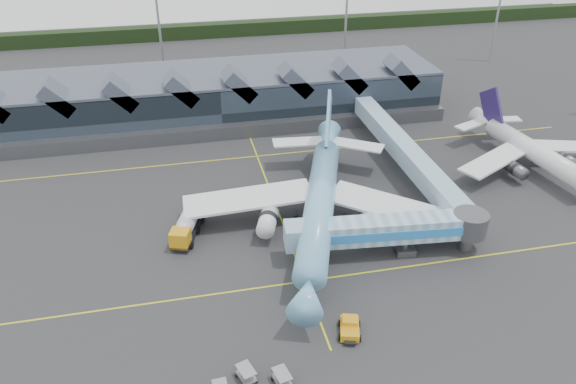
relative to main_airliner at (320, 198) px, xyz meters
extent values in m
plane|color=#28282B|center=(-5.26, -4.25, -4.42)|extent=(260.00, 260.00, 0.00)
cube|color=gold|center=(-5.26, -12.25, -4.42)|extent=(120.00, 0.25, 0.01)
cube|color=gold|center=(-5.26, 23.75, -4.42)|extent=(120.00, 0.25, 0.01)
cube|color=gold|center=(-5.26, 5.75, -4.42)|extent=(0.25, 60.00, 0.01)
cube|color=black|center=(-5.26, 105.75, -2.42)|extent=(260.00, 4.00, 4.00)
cube|color=black|center=(-10.26, 43.75, 0.08)|extent=(90.00, 20.00, 9.00)
cube|color=#454C5D|center=(-10.26, 43.75, 4.78)|extent=(90.00, 20.00, 0.60)
cube|color=#525459|center=(-10.26, 32.75, -3.12)|extent=(90.00, 2.50, 2.60)
cube|color=#454C5D|center=(-39.26, 36.75, 4.88)|extent=(6.43, 6.00, 6.43)
cube|color=#454C5D|center=(-28.26, 36.75, 4.88)|extent=(6.43, 6.00, 6.43)
cube|color=#454C5D|center=(-17.26, 36.75, 4.88)|extent=(6.43, 6.00, 6.43)
cube|color=#454C5D|center=(-6.26, 36.75, 4.88)|extent=(6.43, 6.00, 6.43)
cube|color=#454C5D|center=(4.74, 36.75, 4.88)|extent=(6.43, 6.00, 6.43)
cube|color=#454C5D|center=(15.74, 36.75, 4.88)|extent=(6.43, 6.00, 6.43)
cube|color=#454C5D|center=(26.74, 36.75, 4.88)|extent=(6.43, 6.00, 6.43)
cylinder|color=gray|center=(-20.26, 67.75, 6.58)|extent=(0.56, 0.56, 22.00)
cylinder|color=gray|center=(24.74, 67.75, 6.58)|extent=(0.56, 0.56, 22.00)
cylinder|color=gray|center=(64.74, 65.75, 6.58)|extent=(0.56, 0.56, 22.00)
cylinder|color=#71B0E5|center=(-0.50, -1.44, 0.02)|extent=(14.90, 32.86, 4.12)
cone|color=#71B0E5|center=(-6.96, -19.89, 0.02)|extent=(5.78, 6.76, 4.12)
cube|color=black|center=(-7.19, -20.57, 0.88)|extent=(1.59, 0.83, 0.48)
cone|color=#71B0E5|center=(6.26, 17.91, 0.33)|extent=(6.40, 8.56, 4.12)
cube|color=silver|center=(-9.99, 3.35, -0.70)|extent=(18.85, 6.61, 1.36)
cube|color=silver|center=(9.89, -3.61, -0.70)|extent=(18.65, 16.27, 1.36)
cylinder|color=silver|center=(-7.92, -1.37, -1.73)|extent=(4.30, 6.24, 2.55)
cylinder|color=silver|center=(5.34, -6.01, -1.73)|extent=(4.30, 6.24, 2.55)
cube|color=#71B0E5|center=(5.63, 16.11, 4.62)|extent=(3.94, 10.11, 11.35)
cube|color=silver|center=(1.01, 18.23, 0.33)|extent=(8.85, 4.11, 0.27)
cube|color=silver|center=(10.58, 14.88, 0.33)|extent=(9.00, 7.50, 0.27)
cylinder|color=#525459|center=(-5.70, -16.29, -3.23)|extent=(0.30, 0.30, 2.38)
cylinder|color=#525459|center=(-3.34, 1.06, -3.23)|extent=(0.30, 0.30, 2.38)
cylinder|color=#525459|center=(3.27, -1.25, -3.23)|extent=(0.30, 0.30, 2.38)
cylinder|color=black|center=(-5.70, -16.29, -4.00)|extent=(0.96, 1.60, 1.53)
cylinder|color=silver|center=(39.96, 7.79, -0.85)|extent=(6.39, 23.41, 3.31)
cone|color=silver|center=(38.05, 21.90, -0.60)|extent=(3.99, 5.69, 3.31)
cube|color=silver|center=(32.14, 7.80, -1.43)|extent=(14.28, 9.86, 1.11)
cube|color=silver|center=(47.50, 9.88, -1.43)|extent=(14.32, 6.69, 1.11)
cylinder|color=#525459|center=(35.07, 5.46, -2.26)|extent=(2.57, 4.21, 2.05)
cylinder|color=#525459|center=(45.30, 6.85, -2.26)|extent=(2.57, 4.21, 2.05)
cube|color=#25194C|center=(38.23, 20.59, 2.46)|extent=(1.49, 7.44, 8.07)
cube|color=silver|center=(34.49, 20.42, -0.60)|extent=(6.72, 4.49, 0.28)
cube|color=silver|center=(41.88, 21.42, -0.60)|extent=(6.53, 2.99, 0.28)
cylinder|color=#525459|center=(37.04, 8.40, -3.47)|extent=(0.31, 0.31, 1.92)
cylinder|color=#525459|center=(42.62, 9.16, -3.47)|extent=(0.31, 0.31, 1.92)
cube|color=#719DBD|center=(6.23, -9.05, -0.30)|extent=(21.69, 5.30, 3.11)
cube|color=#297DCD|center=(6.07, -10.71, -0.30)|extent=(21.39, 2.22, 1.29)
cube|color=#719DBD|center=(-5.52, -7.90, -0.30)|extent=(3.11, 3.69, 3.22)
cylinder|color=#525459|center=(9.44, -9.36, -2.36)|extent=(0.75, 0.75, 4.12)
cube|color=#525459|center=(9.44, -9.36, -3.94)|extent=(2.77, 2.39, 0.97)
cylinder|color=black|center=(8.37, -9.26, -4.05)|extent=(0.52, 1.00, 0.97)
cylinder|color=black|center=(10.51, -9.47, -4.05)|extent=(0.52, 1.00, 0.97)
cylinder|color=#525459|center=(17.99, -10.20, -0.30)|extent=(4.72, 4.72, 3.22)
cylinder|color=#525459|center=(17.99, -10.20, -2.36)|extent=(1.93, 1.93, 4.12)
cube|color=black|center=(-19.03, 1.39, -3.63)|extent=(5.47, 9.84, 0.53)
cube|color=orange|center=(-20.19, -2.02, -2.52)|extent=(3.16, 3.02, 2.33)
cube|color=black|center=(-20.46, -2.82, -1.99)|extent=(2.26, 0.90, 1.06)
cylinder|color=silver|center=(-18.62, 2.59, -2.20)|extent=(4.28, 6.60, 2.44)
sphere|color=silver|center=(-17.64, 5.50, -2.20)|extent=(2.33, 2.33, 2.33)
sphere|color=silver|center=(-19.61, -0.31, -2.20)|extent=(2.33, 2.33, 2.33)
cylinder|color=black|center=(-21.31, -1.19, -3.90)|extent=(0.69, 1.12, 1.06)
cylinder|color=black|center=(-18.80, -2.04, -3.90)|extent=(0.69, 1.12, 1.06)
cylinder|color=black|center=(-20.12, 2.32, -3.90)|extent=(0.69, 1.12, 1.06)
cylinder|color=black|center=(-17.61, 1.47, -3.90)|extent=(0.69, 1.12, 1.06)
cylinder|color=black|center=(-19.26, 4.82, -3.90)|extent=(0.69, 1.12, 1.06)
cylinder|color=black|center=(-16.76, 3.97, -3.90)|extent=(0.69, 1.12, 1.06)
cube|color=orange|center=(-2.52, -22.16, -3.76)|extent=(2.96, 3.86, 0.95)
cube|color=orange|center=(-2.36, -21.61, -3.05)|extent=(2.07, 1.94, 0.66)
cube|color=black|center=(-3.03, -23.89, -4.00)|extent=(1.49, 1.10, 0.28)
cylinder|color=black|center=(-3.89, -22.94, -4.05)|extent=(0.49, 0.81, 0.76)
cylinder|color=black|center=(-1.79, -23.56, -4.05)|extent=(0.49, 0.81, 0.76)
cylinder|color=black|center=(-3.25, -20.76, -4.05)|extent=(0.49, 0.81, 0.76)
cylinder|color=black|center=(-1.15, -21.37, -4.05)|extent=(0.49, 0.81, 0.76)
cube|color=#909298|center=(-14.89, -26.24, -3.86)|extent=(2.09, 2.60, 0.15)
cube|color=#909298|center=(-14.89, -26.24, -2.88)|extent=(2.09, 2.60, 0.08)
cylinder|color=black|center=(-14.43, -25.21, -4.24)|extent=(0.24, 0.39, 0.37)
cube|color=#909298|center=(-11.42, -27.55, -3.86)|extent=(1.91, 2.53, 0.15)
cube|color=#909298|center=(-11.42, -27.55, -2.88)|extent=(1.91, 2.53, 0.08)
cylinder|color=black|center=(-10.86, -26.58, -4.24)|extent=(0.20, 0.39, 0.37)
camera|label=1|loc=(-19.28, -66.09, 41.55)|focal=35.00mm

